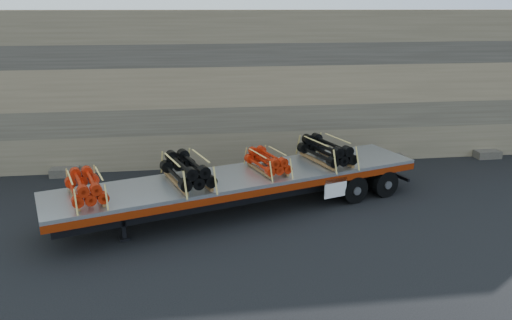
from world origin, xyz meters
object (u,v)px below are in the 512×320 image
at_px(bundle_midfront, 187,171).
at_px(bundle_rear, 326,151).
at_px(bundle_front, 86,187).
at_px(bundle_midrear, 267,162).
at_px(trailer, 243,192).

xyz_separation_m(bundle_midfront, bundle_rear, (5.35, 1.72, -0.01)).
xyz_separation_m(bundle_front, bundle_rear, (8.50, 2.73, 0.05)).
bearing_deg(bundle_midrear, bundle_front, 180.00).
distance_m(bundle_midfront, bundle_midrear, 3.06).
relative_size(bundle_midfront, bundle_rear, 1.02).
bearing_deg(bundle_front, bundle_midrear, -0.00).
bearing_deg(bundle_midfront, bundle_front, -180.00).
bearing_deg(bundle_midrear, trailer, 180.00).
height_order(trailer, bundle_midfront, bundle_midfront).
bearing_deg(bundle_rear, bundle_midrear, 180.00).
relative_size(bundle_midrear, bundle_rear, 0.81).
height_order(trailer, bundle_front, bundle_front).
distance_m(bundle_front, bundle_midfront, 3.31).
distance_m(bundle_front, bundle_rear, 8.93).
relative_size(trailer, bundle_midfront, 5.55).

